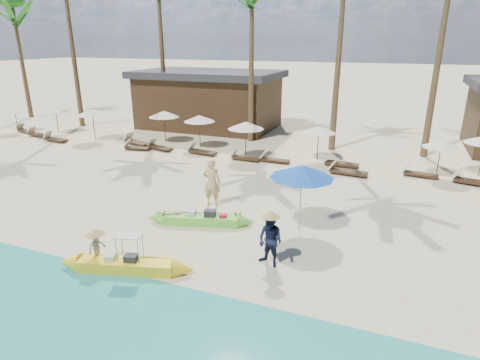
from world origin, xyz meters
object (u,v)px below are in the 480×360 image
at_px(green_canoe, 201,219).
at_px(blue_umbrella, 302,172).
at_px(yellow_canoe, 126,265).
at_px(tourist, 212,182).

distance_m(green_canoe, blue_umbrella, 4.14).
distance_m(green_canoe, yellow_canoe, 3.75).
height_order(tourist, blue_umbrella, blue_umbrella).
bearing_deg(green_canoe, tourist, 85.51).
height_order(yellow_canoe, tourist, tourist).
bearing_deg(tourist, yellow_canoe, 81.88).
bearing_deg(blue_umbrella, tourist, 167.72).
bearing_deg(blue_umbrella, yellow_canoe, -131.49).
height_order(green_canoe, blue_umbrella, blue_umbrella).
xyz_separation_m(yellow_canoe, tourist, (0.24, 5.48, 0.81)).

